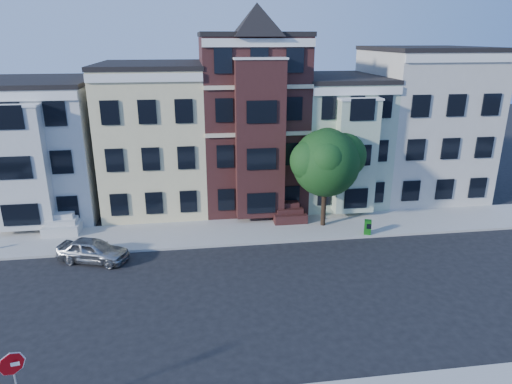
{
  "coord_description": "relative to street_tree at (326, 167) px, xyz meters",
  "views": [
    {
      "loc": [
        -4.3,
        -18.92,
        12.0
      ],
      "look_at": [
        -1.1,
        3.7,
        4.2
      ],
      "focal_mm": 32.0,
      "sensor_mm": 36.0,
      "label": 1
    }
  ],
  "objects": [
    {
      "name": "ground",
      "position": [
        -4.02,
        -8.14,
        -4.11
      ],
      "size": [
        120.0,
        120.0,
        0.0
      ],
      "primitive_type": "plane",
      "color": "black"
    },
    {
      "name": "far_sidewalk",
      "position": [
        -4.02,
        -0.14,
        -4.03
      ],
      "size": [
        60.0,
        4.0,
        0.15
      ],
      "primitive_type": "cube",
      "color": "#9E9B93",
      "rests_on": "ground"
    },
    {
      "name": "house_white",
      "position": [
        -19.02,
        6.36,
        0.39
      ],
      "size": [
        8.0,
        9.0,
        9.0
      ],
      "primitive_type": "cube",
      "color": "beige",
      "rests_on": "ground"
    },
    {
      "name": "house_yellow",
      "position": [
        -11.02,
        6.36,
        0.89
      ],
      "size": [
        7.0,
        9.0,
        10.0
      ],
      "primitive_type": "cube",
      "color": "beige",
      "rests_on": "ground"
    },
    {
      "name": "house_brown",
      "position": [
        -4.02,
        6.36,
        1.89
      ],
      "size": [
        7.0,
        9.0,
        12.0
      ],
      "primitive_type": "cube",
      "color": "#371917",
      "rests_on": "ground"
    },
    {
      "name": "house_green",
      "position": [
        2.48,
        6.36,
        0.39
      ],
      "size": [
        6.0,
        9.0,
        9.0
      ],
      "primitive_type": "cube",
      "color": "#A2B699",
      "rests_on": "ground"
    },
    {
      "name": "house_cream",
      "position": [
        9.48,
        6.36,
        1.39
      ],
      "size": [
        8.0,
        9.0,
        11.0
      ],
      "primitive_type": "cube",
      "color": "beige",
      "rests_on": "ground"
    },
    {
      "name": "street_tree",
      "position": [
        0.0,
        0.0,
        0.0
      ],
      "size": [
        7.6,
        7.6,
        7.92
      ],
      "primitive_type": null,
      "rotation": [
        0.0,
        0.0,
        -0.13
      ],
      "color": "#1C471A",
      "rests_on": "far_sidewalk"
    },
    {
      "name": "parked_car",
      "position": [
        -14.13,
        -2.94,
        -3.44
      ],
      "size": [
        4.25,
        2.79,
        1.35
      ],
      "primitive_type": "imported",
      "rotation": [
        0.0,
        0.0,
        1.24
      ],
      "color": "#94979B",
      "rests_on": "ground"
    },
    {
      "name": "newspaper_box",
      "position": [
        2.37,
        -1.84,
        -3.49
      ],
      "size": [
        0.52,
        0.49,
        0.93
      ],
      "primitive_type": "cube",
      "rotation": [
        0.0,
        0.0,
        -0.33
      ],
      "color": "#125C14",
      "rests_on": "far_sidewalk"
    },
    {
      "name": "stop_sign",
      "position": [
        -14.2,
        -14.44,
        -2.48
      ],
      "size": [
        0.82,
        0.26,
        2.96
      ],
      "primitive_type": null,
      "rotation": [
        0.0,
        0.0,
        0.19
      ],
      "color": "#AA0006",
      "rests_on": "near_sidewalk"
    }
  ]
}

